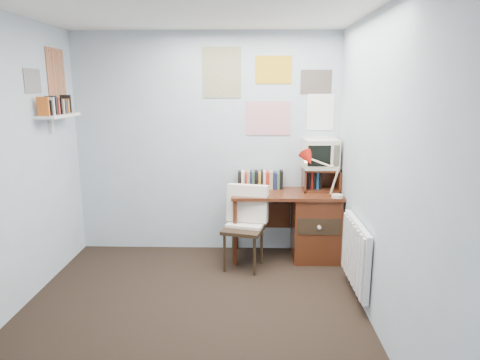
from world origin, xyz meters
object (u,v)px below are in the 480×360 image
(desk, at_px, (310,223))
(desk_lamp, at_px, (338,178))
(radiator, at_px, (356,254))
(crt_tv, at_px, (320,152))
(tv_riser, at_px, (321,179))
(wall_shelf, at_px, (58,116))
(desk_chair, at_px, (243,230))

(desk, distance_m, desk_lamp, 0.66)
(desk_lamp, bearing_deg, radiator, -82.62)
(radiator, bearing_deg, crt_tv, 100.00)
(desk, bearing_deg, tv_riser, 42.96)
(tv_riser, bearing_deg, crt_tv, 130.25)
(crt_tv, bearing_deg, desk, -130.93)
(desk_lamp, relative_size, radiator, 0.54)
(desk_lamp, xyz_separation_m, wall_shelf, (-2.81, -0.16, 0.64))
(radiator, distance_m, wall_shelf, 3.15)
(desk, height_order, wall_shelf, wall_shelf)
(desk_chair, relative_size, crt_tv, 2.28)
(desk_lamp, bearing_deg, wall_shelf, -173.06)
(tv_riser, relative_size, crt_tv, 1.07)
(radiator, bearing_deg, desk_lamp, 93.69)
(radiator, height_order, wall_shelf, wall_shelf)
(desk, xyz_separation_m, crt_tv, (0.10, 0.13, 0.78))
(desk, xyz_separation_m, tv_riser, (0.12, 0.11, 0.48))
(desk_chair, height_order, radiator, desk_chair)
(desk_chair, height_order, wall_shelf, wall_shelf)
(desk_lamp, distance_m, wall_shelf, 2.89)
(crt_tv, bearing_deg, wall_shelf, -172.20)
(desk, height_order, radiator, desk)
(radiator, relative_size, wall_shelf, 1.29)
(desk, distance_m, radiator, 0.97)
(desk_lamp, bearing_deg, tv_riser, 114.32)
(desk_chair, xyz_separation_m, wall_shelf, (-1.83, -0.07, 1.19))
(desk_lamp, height_order, wall_shelf, wall_shelf)
(desk_chair, height_order, tv_riser, tv_riser)
(desk_lamp, xyz_separation_m, tv_riser, (-0.12, 0.33, -0.09))
(desk, xyz_separation_m, wall_shelf, (-2.57, -0.38, 1.21))
(crt_tv, bearing_deg, desk_lamp, -71.03)
(crt_tv, distance_m, radiator, 1.32)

